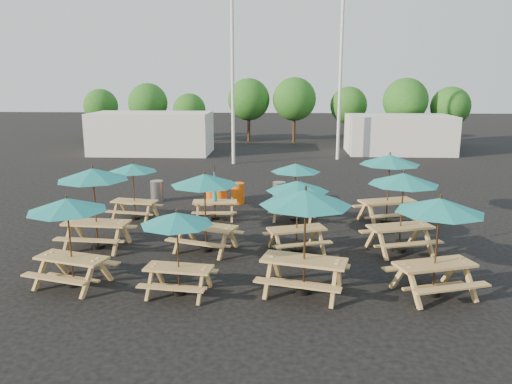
{
  "coord_description": "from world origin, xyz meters",
  "views": [
    {
      "loc": [
        0.87,
        -15.86,
        5.07
      ],
      "look_at": [
        0.0,
        1.5,
        1.1
      ],
      "focal_mm": 35.0,
      "sensor_mm": 36.0,
      "label": 1
    }
  ],
  "objects_px": {
    "picnic_unit_7": "(297,191)",
    "waste_bin_0": "(157,191)",
    "picnic_unit_10": "(403,184)",
    "waste_bin_2": "(220,192)",
    "waste_bin_1": "(212,191)",
    "picnic_unit_1": "(93,179)",
    "picnic_unit_9": "(439,212)",
    "picnic_unit_3": "(177,224)",
    "picnic_unit_6": "(305,204)",
    "picnic_unit_2": "(133,171)",
    "picnic_unit_4": "(205,185)",
    "picnic_unit_8": "(296,171)",
    "picnic_unit_11": "(390,164)",
    "waste_bin_4": "(279,192)",
    "picnic_unit_5": "(215,197)",
    "waste_bin_3": "(238,193)",
    "picnic_unit_0": "(67,210)"
  },
  "relations": [
    {
      "from": "picnic_unit_9",
      "to": "picnic_unit_3",
      "type": "bearing_deg",
      "value": 164.7
    },
    {
      "from": "picnic_unit_1",
      "to": "waste_bin_4",
      "type": "relative_size",
      "value": 2.88
    },
    {
      "from": "waste_bin_1",
      "to": "picnic_unit_6",
      "type": "bearing_deg",
      "value": -69.14
    },
    {
      "from": "picnic_unit_3",
      "to": "picnic_unit_5",
      "type": "bearing_deg",
      "value": 97.42
    },
    {
      "from": "picnic_unit_2",
      "to": "waste_bin_4",
      "type": "bearing_deg",
      "value": 37.75
    },
    {
      "from": "picnic_unit_7",
      "to": "waste_bin_0",
      "type": "bearing_deg",
      "value": 115.15
    },
    {
      "from": "picnic_unit_6",
      "to": "picnic_unit_1",
      "type": "bearing_deg",
      "value": 169.1
    },
    {
      "from": "picnic_unit_10",
      "to": "waste_bin_2",
      "type": "height_order",
      "value": "picnic_unit_10"
    },
    {
      "from": "picnic_unit_1",
      "to": "picnic_unit_11",
      "type": "distance_m",
      "value": 9.9
    },
    {
      "from": "picnic_unit_10",
      "to": "waste_bin_1",
      "type": "height_order",
      "value": "picnic_unit_10"
    },
    {
      "from": "picnic_unit_8",
      "to": "waste_bin_1",
      "type": "xyz_separation_m",
      "value": [
        -3.4,
        2.74,
        -1.39
      ]
    },
    {
      "from": "waste_bin_0",
      "to": "picnic_unit_4",
      "type": "bearing_deg",
      "value": -63.92
    },
    {
      "from": "picnic_unit_8",
      "to": "waste_bin_2",
      "type": "relative_size",
      "value": 2.51
    },
    {
      "from": "picnic_unit_8",
      "to": "waste_bin_3",
      "type": "height_order",
      "value": "picnic_unit_8"
    },
    {
      "from": "picnic_unit_1",
      "to": "picnic_unit_4",
      "type": "height_order",
      "value": "picnic_unit_1"
    },
    {
      "from": "picnic_unit_2",
      "to": "waste_bin_1",
      "type": "bearing_deg",
      "value": 59.16
    },
    {
      "from": "waste_bin_0",
      "to": "waste_bin_4",
      "type": "bearing_deg",
      "value": -0.01
    },
    {
      "from": "waste_bin_3",
      "to": "picnic_unit_7",
      "type": "bearing_deg",
      "value": -68.63
    },
    {
      "from": "picnic_unit_8",
      "to": "picnic_unit_11",
      "type": "bearing_deg",
      "value": 11.26
    },
    {
      "from": "picnic_unit_7",
      "to": "waste_bin_1",
      "type": "height_order",
      "value": "picnic_unit_7"
    },
    {
      "from": "waste_bin_2",
      "to": "waste_bin_4",
      "type": "height_order",
      "value": "same"
    },
    {
      "from": "picnic_unit_6",
      "to": "waste_bin_2",
      "type": "height_order",
      "value": "picnic_unit_6"
    },
    {
      "from": "waste_bin_0",
      "to": "waste_bin_1",
      "type": "height_order",
      "value": "same"
    },
    {
      "from": "picnic_unit_7",
      "to": "waste_bin_1",
      "type": "bearing_deg",
      "value": 100.55
    },
    {
      "from": "picnic_unit_11",
      "to": "picnic_unit_6",
      "type": "bearing_deg",
      "value": -135.28
    },
    {
      "from": "picnic_unit_3",
      "to": "waste_bin_0",
      "type": "distance_m",
      "value": 9.7
    },
    {
      "from": "picnic_unit_1",
      "to": "picnic_unit_8",
      "type": "height_order",
      "value": "picnic_unit_1"
    },
    {
      "from": "waste_bin_0",
      "to": "picnic_unit_6",
      "type": "bearing_deg",
      "value": -57.15
    },
    {
      "from": "picnic_unit_11",
      "to": "picnic_unit_7",
      "type": "bearing_deg",
      "value": -153.58
    },
    {
      "from": "picnic_unit_7",
      "to": "picnic_unit_2",
      "type": "bearing_deg",
      "value": 132.7
    },
    {
      "from": "picnic_unit_6",
      "to": "picnic_unit_11",
      "type": "relative_size",
      "value": 1.0
    },
    {
      "from": "waste_bin_2",
      "to": "picnic_unit_4",
      "type": "bearing_deg",
      "value": -87.31
    },
    {
      "from": "picnic_unit_11",
      "to": "picnic_unit_2",
      "type": "bearing_deg",
      "value": 162.15
    },
    {
      "from": "picnic_unit_1",
      "to": "picnic_unit_3",
      "type": "relative_size",
      "value": 1.22
    },
    {
      "from": "picnic_unit_7",
      "to": "waste_bin_4",
      "type": "distance_m",
      "value": 6.22
    },
    {
      "from": "picnic_unit_5",
      "to": "waste_bin_3",
      "type": "relative_size",
      "value": 2.35
    },
    {
      "from": "picnic_unit_9",
      "to": "waste_bin_4",
      "type": "height_order",
      "value": "picnic_unit_9"
    },
    {
      "from": "picnic_unit_10",
      "to": "waste_bin_3",
      "type": "height_order",
      "value": "picnic_unit_10"
    },
    {
      "from": "waste_bin_0",
      "to": "waste_bin_1",
      "type": "xyz_separation_m",
      "value": [
        2.34,
        0.08,
        0.0
      ]
    },
    {
      "from": "picnic_unit_8",
      "to": "picnic_unit_11",
      "type": "relative_size",
      "value": 0.82
    },
    {
      "from": "picnic_unit_6",
      "to": "picnic_unit_9",
      "type": "height_order",
      "value": "picnic_unit_6"
    },
    {
      "from": "picnic_unit_2",
      "to": "picnic_unit_9",
      "type": "relative_size",
      "value": 0.82
    },
    {
      "from": "waste_bin_0",
      "to": "picnic_unit_11",
      "type": "bearing_deg",
      "value": -17.38
    },
    {
      "from": "picnic_unit_1",
      "to": "waste_bin_0",
      "type": "bearing_deg",
      "value": 91.05
    },
    {
      "from": "picnic_unit_2",
      "to": "waste_bin_2",
      "type": "height_order",
      "value": "picnic_unit_2"
    },
    {
      "from": "picnic_unit_4",
      "to": "picnic_unit_5",
      "type": "xyz_separation_m",
      "value": [
        -0.18,
        3.46,
        -1.2
      ]
    },
    {
      "from": "waste_bin_1",
      "to": "picnic_unit_1",
      "type": "bearing_deg",
      "value": -113.82
    },
    {
      "from": "picnic_unit_3",
      "to": "waste_bin_3",
      "type": "height_order",
      "value": "picnic_unit_3"
    },
    {
      "from": "picnic_unit_0",
      "to": "picnic_unit_9",
      "type": "bearing_deg",
      "value": 15.45
    },
    {
      "from": "picnic_unit_2",
      "to": "picnic_unit_6",
      "type": "distance_m",
      "value": 8.57
    }
  ]
}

